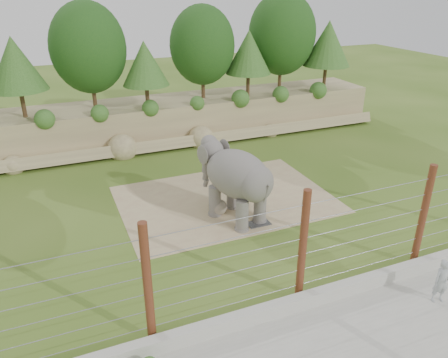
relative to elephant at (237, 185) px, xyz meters
name	(u,v)px	position (x,y,z in m)	size (l,w,h in m)	color
ground	(242,232)	(-0.26, -1.13, -1.66)	(90.00, 90.00, 0.00)	#3F621A
back_embankment	(168,79)	(0.33, 11.55, 2.30)	(30.00, 5.52, 8.77)	#8D7B59
dirt_patch	(226,199)	(0.24, 1.87, -1.65)	(10.00, 7.00, 0.02)	tan
drain_grate	(259,223)	(0.66, -0.84, -1.63)	(1.00, 0.60, 0.03)	#262628
elephant	(237,185)	(0.00, 0.00, 0.00)	(1.76, 4.11, 3.32)	#66605C
stone_ball	(219,207)	(-0.62, 0.62, -1.28)	(0.72, 0.72, 0.72)	gray
retaining_wall	(307,300)	(-0.26, -6.13, -1.41)	(26.00, 0.35, 0.50)	#B2B1A4
walkway	(344,349)	(-0.26, -8.13, -1.66)	(26.00, 4.00, 0.01)	#B2B1A4
barrier_fence	(303,246)	(-0.26, -5.63, 0.34)	(20.26, 0.26, 4.00)	#542316
zookeeper	(442,281)	(3.89, -7.57, -0.87)	(0.57, 0.37, 1.56)	silver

